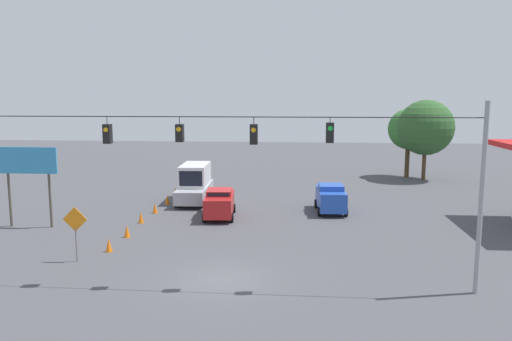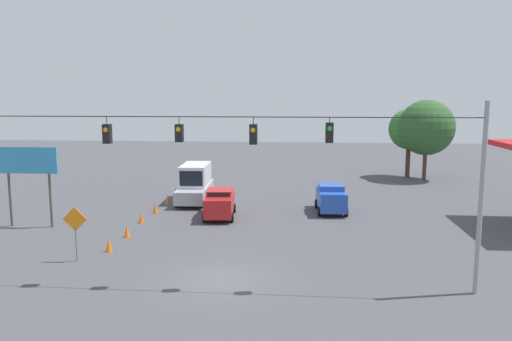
% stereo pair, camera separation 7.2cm
% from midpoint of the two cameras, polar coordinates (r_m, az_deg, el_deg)
% --- Properties ---
extents(ground_plane, '(140.00, 140.00, 0.00)m').
position_cam_midpoint_polar(ground_plane, '(23.58, -4.14, -12.27)').
color(ground_plane, '#47474C').
extents(overhead_signal_span, '(22.43, 0.38, 8.18)m').
position_cam_midpoint_polar(overhead_signal_span, '(21.58, -4.54, -0.03)').
color(overhead_signal_span, '#939399').
rests_on(overhead_signal_span, ground_plane).
extents(sedan_blue_oncoming_far, '(2.25, 4.21, 2.03)m').
position_cam_midpoint_polar(sedan_blue_oncoming_far, '(36.67, 8.48, -3.09)').
color(sedan_blue_oncoming_far, '#234CB2').
rests_on(sedan_blue_oncoming_far, ground_plane).
extents(box_truck_silver_withflow_far, '(2.64, 6.52, 2.98)m').
position_cam_midpoint_polar(box_truck_silver_withflow_far, '(40.20, -7.05, -1.45)').
color(box_truck_silver_withflow_far, '#A8AAB2').
rests_on(box_truck_silver_withflow_far, ground_plane).
extents(sedan_red_withflow_mid, '(2.34, 4.51, 1.97)m').
position_cam_midpoint_polar(sedan_red_withflow_mid, '(34.81, -4.25, -3.70)').
color(sedan_red_withflow_mid, red).
rests_on(sedan_red_withflow_mid, ground_plane).
extents(traffic_cone_nearest, '(0.36, 0.36, 0.75)m').
position_cam_midpoint_polar(traffic_cone_nearest, '(28.44, -16.54, -8.17)').
color(traffic_cone_nearest, orange).
rests_on(traffic_cone_nearest, ground_plane).
extents(traffic_cone_second, '(0.36, 0.36, 0.75)m').
position_cam_midpoint_polar(traffic_cone_second, '(30.98, -14.60, -6.72)').
color(traffic_cone_second, orange).
rests_on(traffic_cone_second, ground_plane).
extents(traffic_cone_third, '(0.36, 0.36, 0.75)m').
position_cam_midpoint_polar(traffic_cone_third, '(34.16, -13.07, -5.25)').
color(traffic_cone_third, orange).
rests_on(traffic_cone_third, ground_plane).
extents(traffic_cone_fourth, '(0.36, 0.36, 0.75)m').
position_cam_midpoint_polar(traffic_cone_fourth, '(36.78, -11.53, -4.22)').
color(traffic_cone_fourth, orange).
rests_on(traffic_cone_fourth, ground_plane).
extents(traffic_cone_fifth, '(0.36, 0.36, 0.75)m').
position_cam_midpoint_polar(traffic_cone_fifth, '(39.59, -10.15, -3.29)').
color(traffic_cone_fifth, orange).
rests_on(traffic_cone_fifth, ground_plane).
extents(traffic_cone_farthest, '(0.36, 0.36, 0.75)m').
position_cam_midpoint_polar(traffic_cone_farthest, '(42.70, -9.26, -2.41)').
color(traffic_cone_farthest, orange).
rests_on(traffic_cone_farthest, ground_plane).
extents(roadside_billboard, '(3.88, 0.16, 5.17)m').
position_cam_midpoint_polar(roadside_billboard, '(34.87, -24.68, 0.28)').
color(roadside_billboard, '#4C473D').
rests_on(roadside_billboard, ground_plane).
extents(work_zone_sign, '(1.27, 0.06, 2.84)m').
position_cam_midpoint_polar(work_zone_sign, '(26.93, -20.04, -5.71)').
color(work_zone_sign, slate).
rests_on(work_zone_sign, ground_plane).
extents(tree_horizon_left, '(5.53, 5.53, 8.04)m').
position_cam_midpoint_polar(tree_horizon_left, '(52.67, 18.79, 4.66)').
color(tree_horizon_left, '#4C3823').
rests_on(tree_horizon_left, ground_plane).
extents(tree_horizon_right, '(4.18, 4.18, 7.11)m').
position_cam_midpoint_polar(tree_horizon_right, '(53.82, 17.00, 4.52)').
color(tree_horizon_right, '#4C3823').
rests_on(tree_horizon_right, ground_plane).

